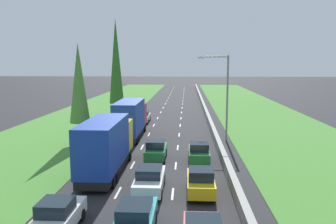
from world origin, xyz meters
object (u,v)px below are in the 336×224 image
Objects in this scene: yellow_hatchback_right_lane at (201,181)px; white_sedan_centre_lane at (150,179)px; green_hatchback_right_lane at (199,152)px; poplar_tree_second at (79,84)px; blue_box_truck_left_lane at (107,145)px; green_hatchback_centre_lane at (156,150)px; blue_box_truck_left_lane_fourth at (131,118)px; poplar_tree_third at (116,62)px; teal_sedan_centre_lane at (135,219)px; silver_sedan_left_lane at (143,117)px; white_hatchback_left_lane at (58,216)px; street_light_mast at (224,92)px.

yellow_hatchback_right_lane is 3.28m from white_sedan_centre_lane.
green_hatchback_right_lane is 14.38m from poplar_tree_second.
blue_box_truck_left_lane reaches higher than white_sedan_centre_lane.
yellow_hatchback_right_lane is 8.42m from green_hatchback_centre_lane.
yellow_hatchback_right_lane and green_hatchback_right_lane have the same top height.
blue_box_truck_left_lane_fourth is (-7.06, 16.11, 1.35)m from yellow_hatchback_right_lane.
teal_sedan_centre_lane is at bearing -77.11° from poplar_tree_third.
silver_sedan_left_lane is (-0.15, 22.30, -1.37)m from blue_box_truck_left_lane.
blue_box_truck_left_lane reaches higher than white_hatchback_left_lane.
poplar_tree_third is (-4.61, 26.31, 6.23)m from blue_box_truck_left_lane.
green_hatchback_right_lane is 0.43× the size of street_light_mast.
poplar_tree_third reaches higher than teal_sedan_centre_lane.
silver_sedan_left_lane is at bearing 110.49° from green_hatchback_right_lane.
poplar_tree_second is at bearing 117.71° from blue_box_truck_left_lane.
blue_box_truck_left_lane is 2.09× the size of white_sedan_centre_lane.
green_hatchback_right_lane reaches higher than white_sedan_centre_lane.
poplar_tree_third reaches higher than white_hatchback_left_lane.
white_hatchback_left_lane is 6.87m from white_sedan_centre_lane.
white_sedan_centre_lane is at bearing -74.60° from poplar_tree_third.
blue_box_truck_left_lane is at bearing -89.63° from silver_sedan_left_lane.
yellow_hatchback_right_lane is 1.00× the size of green_hatchback_centre_lane.
blue_box_truck_left_lane_fourth is 0.92× the size of poplar_tree_second.
green_hatchback_right_lane is (7.19, -9.06, -1.35)m from blue_box_truck_left_lane_fourth.
blue_box_truck_left_lane_fourth is 11.64m from green_hatchback_right_lane.
teal_sedan_centre_lane is 0.48× the size of blue_box_truck_left_lane_fourth.
blue_box_truck_left_lane_fourth is 10.52m from street_light_mast.
blue_box_truck_left_lane is 22.35m from silver_sedan_left_lane.
silver_sedan_left_lane is (0.15, 31.40, -0.02)m from white_hatchback_left_lane.
white_sedan_centre_lane is (0.07, 5.76, 0.00)m from teal_sedan_centre_lane.
green_hatchback_centre_lane is 11.24m from poplar_tree_second.
white_sedan_centre_lane is at bearing 55.71° from white_hatchback_left_lane.
poplar_tree_third is at bearing 88.97° from poplar_tree_second.
poplar_tree_third is (-4.47, 4.01, 7.60)m from silver_sedan_left_lane.
blue_box_truck_left_lane is at bearing -88.99° from blue_box_truck_left_lane_fourth.
poplar_tree_second reaches higher than yellow_hatchback_right_lane.
blue_box_truck_left_lane_fourth is (0.07, 21.42, 1.35)m from white_hatchback_left_lane.
teal_sedan_centre_lane is 1.00× the size of white_sedan_centre_lane.
silver_sedan_left_lane is at bearing 104.99° from yellow_hatchback_right_lane.
poplar_tree_third reaches higher than street_light_mast.
poplar_tree_third is (-7.93, 22.45, 7.58)m from green_hatchback_centre_lane.
teal_sedan_centre_lane is at bearing -69.07° from blue_box_truck_left_lane.
green_hatchback_centre_lane is at bearing -67.29° from blue_box_truck_left_lane_fourth.
street_light_mast is (14.73, 2.02, -0.93)m from poplar_tree_second.
green_hatchback_right_lane and green_hatchback_centre_lane have the same top height.
white_sedan_centre_lane is at bearing -76.45° from blue_box_truck_left_lane_fourth.
blue_box_truck_left_lane is 11.29m from poplar_tree_second.
green_hatchback_centre_lane reaches higher than teal_sedan_centre_lane.
green_hatchback_right_lane is 9.66m from street_light_mast.
poplar_tree_third is at bearing 138.09° from silver_sedan_left_lane.
white_sedan_centre_lane is 7.29m from green_hatchback_centre_lane.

